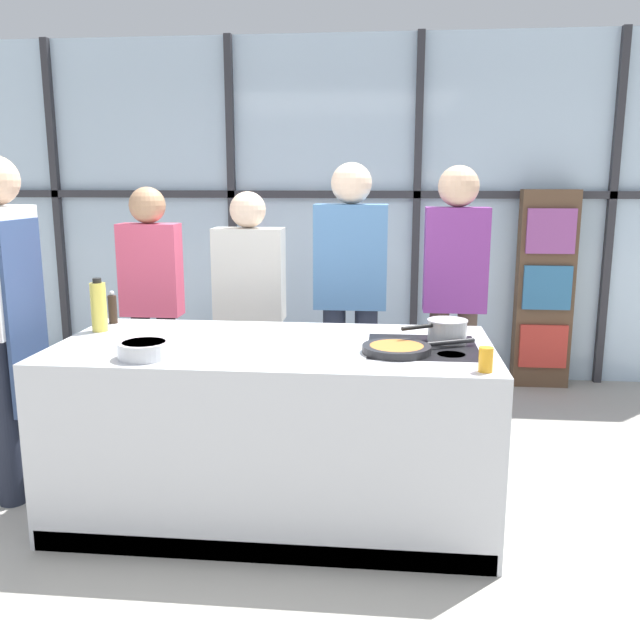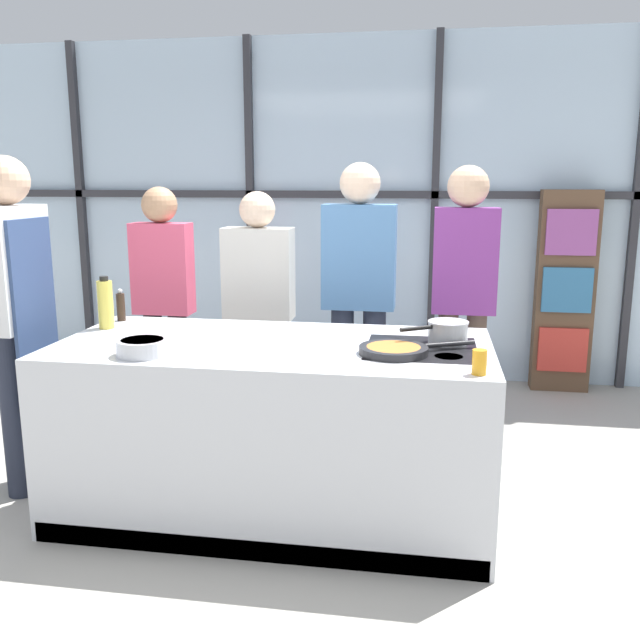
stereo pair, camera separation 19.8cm
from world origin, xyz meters
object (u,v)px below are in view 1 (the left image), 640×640
(spectator_far_left, at_px, (152,295))
(pepper_grinder, at_px, (113,308))
(saucepan, at_px, (447,330))
(chef, at_px, (7,307))
(white_plate, at_px, (173,343))
(juice_glass_near, at_px, (486,360))
(spectator_far_right, at_px, (455,286))
(mixing_bowl, at_px, (144,349))
(frying_pan, at_px, (398,349))
(spectator_center_right, at_px, (350,287))
(spectator_center_left, at_px, (250,303))
(oil_bottle, at_px, (99,306))

(spectator_far_left, xyz_separation_m, pepper_grinder, (-0.02, -0.59, 0.02))
(saucepan, bearing_deg, chef, -177.80)
(white_plate, distance_m, juice_glass_near, 1.48)
(spectator_far_right, height_order, mixing_bowl, spectator_far_right)
(mixing_bowl, bearing_deg, frying_pan, 10.47)
(spectator_center_right, height_order, pepper_grinder, spectator_center_right)
(spectator_far_left, height_order, saucepan, spectator_far_left)
(chef, distance_m, spectator_center_left, 1.41)
(frying_pan, relative_size, pepper_grinder, 2.92)
(spectator_far_right, bearing_deg, frying_pan, 72.01)
(pepper_grinder, bearing_deg, saucepan, -7.91)
(juice_glass_near, bearing_deg, white_plate, 166.95)
(pepper_grinder, bearing_deg, spectator_center_left, 42.08)
(spectator_center_left, distance_m, spectator_center_right, 0.64)
(chef, relative_size, white_plate, 6.90)
(saucepan, distance_m, mixing_bowl, 1.44)
(frying_pan, height_order, pepper_grinder, pepper_grinder)
(white_plate, relative_size, mixing_bowl, 1.11)
(spectator_center_right, xyz_separation_m, frying_pan, (0.28, -1.08, -0.11))
(chef, bearing_deg, oil_bottle, 108.04)
(spectator_far_left, relative_size, pepper_grinder, 8.84)
(spectator_center_left, bearing_deg, white_plate, 80.72)
(spectator_center_right, distance_m, saucepan, 0.99)
(oil_bottle, xyz_separation_m, juice_glass_near, (1.91, -0.58, -0.08))
(chef, distance_m, mixing_bowl, 0.93)
(spectator_center_right, bearing_deg, mixing_bowl, 56.70)
(spectator_center_left, height_order, pepper_grinder, spectator_center_left)
(white_plate, bearing_deg, frying_pan, -2.91)
(oil_bottle, bearing_deg, spectator_far_left, 89.58)
(frying_pan, bearing_deg, spectator_center_left, 130.27)
(spectator_far_right, bearing_deg, spectator_far_left, 0.00)
(pepper_grinder, bearing_deg, chef, -140.93)
(spectator_center_right, height_order, white_plate, spectator_center_right)
(spectator_far_right, relative_size, frying_pan, 3.26)
(spectator_far_left, xyz_separation_m, white_plate, (0.47, -1.03, -0.05))
(spectator_far_left, xyz_separation_m, saucepan, (1.79, -0.84, -0.00))
(white_plate, xyz_separation_m, juice_glass_near, (1.44, -0.33, 0.05))
(frying_pan, height_order, juice_glass_near, juice_glass_near)
(pepper_grinder, xyz_separation_m, juice_glass_near, (1.92, -0.77, -0.03))
(mixing_bowl, distance_m, juice_glass_near, 1.49)
(frying_pan, xyz_separation_m, juice_glass_near, (0.36, -0.28, 0.03))
(white_plate, distance_m, pepper_grinder, 0.66)
(chef, bearing_deg, pepper_grinder, 129.07)
(chef, relative_size, pepper_grinder, 9.74)
(spectator_center_right, xyz_separation_m, juice_glass_near, (0.64, -1.36, -0.08))
(spectator_center_left, xyz_separation_m, spectator_far_right, (1.27, 0.00, 0.13))
(mixing_bowl, bearing_deg, spectator_far_right, 41.06)
(spectator_center_left, bearing_deg, spectator_far_right, -180.00)
(saucepan, distance_m, oil_bottle, 1.80)
(spectator_center_right, height_order, frying_pan, spectator_center_right)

